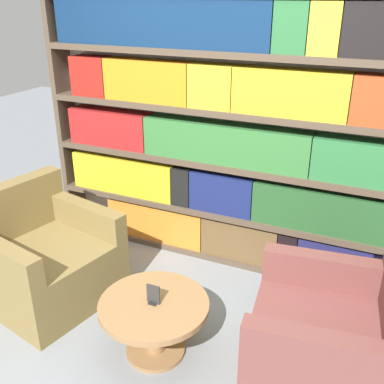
{
  "coord_description": "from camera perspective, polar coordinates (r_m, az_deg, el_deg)",
  "views": [
    {
      "loc": [
        1.17,
        -1.81,
        2.19
      ],
      "look_at": [
        0.0,
        0.75,
        0.93
      ],
      "focal_mm": 42.0,
      "sensor_mm": 36.0,
      "label": 1
    }
  ],
  "objects": [
    {
      "name": "armchair_right",
      "position": [
        2.88,
        17.23,
        -17.93
      ],
      "size": [
        0.96,
        0.97,
        0.86
      ],
      "rotation": [
        0.0,
        0.0,
        -1.45
      ],
      "color": "brown",
      "rests_on": "ground_plane"
    },
    {
      "name": "coffee_table",
      "position": [
        2.98,
        -4.8,
        -15.55
      ],
      "size": [
        0.7,
        0.7,
        0.4
      ],
      "color": "olive",
      "rests_on": "ground_plane"
    },
    {
      "name": "armchair_left",
      "position": [
        3.65,
        -18.17,
        -8.31
      ],
      "size": [
        1.02,
        1.03,
        0.86
      ],
      "rotation": [
        0.0,
        0.0,
        1.37
      ],
      "color": "olive",
      "rests_on": "ground_plane"
    },
    {
      "name": "ground_plane",
      "position": [
        3.07,
        -6.28,
        -21.52
      ],
      "size": [
        14.0,
        14.0,
        0.0
      ],
      "primitive_type": "plane",
      "color": "gray"
    },
    {
      "name": "bookshelf",
      "position": [
        3.67,
        4.91,
        6.73
      ],
      "size": [
        3.29,
        0.3,
        2.2
      ],
      "color": "silver",
      "rests_on": "ground_plane"
    },
    {
      "name": "table_sign",
      "position": [
        2.88,
        -4.92,
        -12.98
      ],
      "size": [
        0.09,
        0.06,
        0.13
      ],
      "color": "black",
      "rests_on": "coffee_table"
    }
  ]
}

